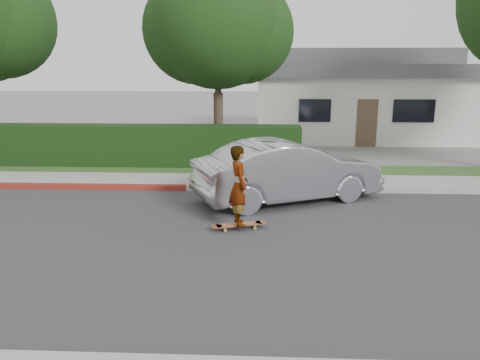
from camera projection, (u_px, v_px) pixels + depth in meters
The scene contains 11 objects.
ground at pixel (107, 241), 9.58m from camera, with size 120.00×120.00×0.00m, color slate.
road at pixel (107, 241), 9.58m from camera, with size 60.00×8.00×0.01m, color #2D2D30.
curb_far at pixel (152, 188), 13.54m from camera, with size 60.00×0.20×0.15m, color #9E9E99.
sidewalk_far at pixel (159, 181), 14.42m from camera, with size 60.00×1.60×0.12m, color gray.
planting_strip at pixel (169, 170), 15.97m from camera, with size 60.00×1.60×0.10m, color #2D4C1E.
hedge at pixel (87, 146), 16.52m from camera, with size 15.00×1.00×1.50m, color black.
tree_center at pixel (218, 27), 17.27m from camera, with size 5.66×4.84×7.44m.
house at pixel (355, 94), 24.27m from camera, with size 10.60×8.60×4.30m.
skateboard at pixel (239, 225), 10.24m from camera, with size 1.26×0.61×0.12m.
skateboarder at pixel (239, 186), 10.03m from camera, with size 0.64×0.42×1.74m, color white.
car_silver at pixel (288, 171), 12.29m from camera, with size 1.72×4.93×1.62m, color #ABADB2.
Camera 1 is at (3.12, -8.88, 3.48)m, focal length 35.00 mm.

